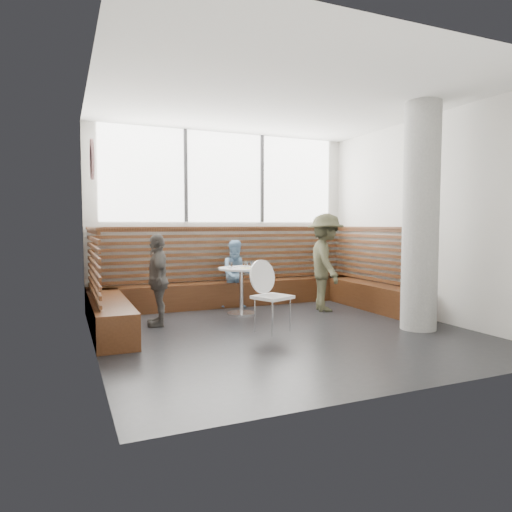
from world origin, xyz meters
name	(u,v)px	position (x,y,z in m)	size (l,w,h in m)	color
room	(284,217)	(0.00, 0.00, 1.60)	(5.00, 5.00, 3.20)	silver
booth	(239,287)	(0.00, 1.77, 0.41)	(5.00, 2.50, 1.44)	#391E0E
concrete_column	(421,217)	(1.85, -0.60, 1.60)	(0.50, 0.50, 3.20)	gray
wall_art	(92,159)	(-2.46, 0.40, 2.30)	(0.50, 0.50, 0.03)	white
cafe_table	(241,281)	(-0.09, 1.42, 0.56)	(0.76, 0.76, 0.78)	silver
cafe_chair	(270,289)	(-0.15, 0.13, 0.59)	(0.48, 0.47, 1.00)	white
adult_man	(326,262)	(1.37, 1.14, 0.84)	(1.09, 0.63, 1.69)	#3F3E2A
child_back	(237,274)	(0.05, 1.99, 0.61)	(0.59, 0.46, 1.22)	#658BAF
child_left	(158,280)	(-1.53, 1.12, 0.68)	(0.80, 0.33, 1.36)	#4C4945
plate_near	(231,267)	(-0.23, 1.54, 0.79)	(0.18, 0.18, 0.01)	white
plate_far	(242,266)	(-0.02, 1.56, 0.79)	(0.21, 0.21, 0.01)	white
glass_left	(231,265)	(-0.29, 1.39, 0.83)	(0.07, 0.07, 0.10)	white
glass_mid	(246,265)	(-0.03, 1.34, 0.84)	(0.07, 0.07, 0.11)	white
glass_right	(250,264)	(0.07, 1.42, 0.83)	(0.06, 0.06, 0.10)	white
menu_card	(247,268)	(-0.04, 1.28, 0.78)	(0.22, 0.15, 0.00)	#A5C64C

